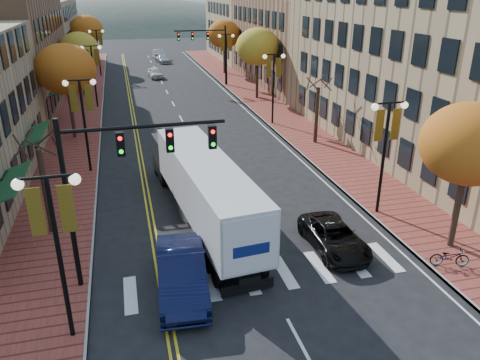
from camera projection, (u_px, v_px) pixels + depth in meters
ground at (279, 304)px, 17.85m from camera, size 200.00×200.00×0.00m
sidewalk_left at (81, 112)px, 44.85m from camera, size 4.00×85.00×0.15m
sidewalk_right at (261, 101)px, 48.96m from camera, size 4.00×85.00×0.15m
building_left_far at (30, 35)px, 66.73m from camera, size 12.00×26.00×9.50m
building_right_near at (455, 42)px, 33.52m from camera, size 15.00×28.00×15.00m
building_right_mid at (313, 41)px, 57.75m from camera, size 15.00×24.00×10.00m
building_right_far at (262, 24)px, 77.24m from camera, size 15.00×20.00×11.00m
tree_left_a at (46, 192)px, 22.09m from camera, size 0.28×0.28×4.20m
tree_left_b at (66, 69)px, 35.18m from camera, size 4.48×4.48×7.21m
tree_left_c at (79, 49)px, 49.65m from camera, size 4.16×4.16×6.69m
tree_left_d at (86, 30)px, 65.55m from camera, size 4.61×4.61×7.42m
tree_right_a at (470, 144)px, 19.76m from camera, size 4.16×4.16×6.69m
tree_right_b at (317, 115)px, 35.15m from camera, size 0.28×0.28×4.20m
tree_right_c at (258, 47)px, 48.25m from camera, size 4.48×4.48×7.21m
tree_right_d at (224, 34)px, 62.62m from camera, size 4.35×4.35×7.00m
lamp_left_a at (55, 228)px, 14.49m from camera, size 1.96×0.36×6.05m
lamp_left_b at (83, 108)px, 28.81m from camera, size 1.96×0.36×6.05m
lamp_left_c at (93, 64)px, 44.92m from camera, size 1.96×0.36×6.05m
lamp_left_d at (98, 44)px, 61.02m from camera, size 1.96×0.36×6.05m
lamp_right_a at (386, 137)px, 23.29m from camera, size 1.96×0.36×6.05m
lamp_right_b at (274, 75)px, 39.40m from camera, size 1.96×0.36×6.05m
lamp_right_c at (226, 49)px, 55.50m from camera, size 1.96×0.36×6.05m
traffic_mast_near at (118, 169)px, 17.39m from camera, size 6.10×0.35×7.00m
traffic_mast_far at (209, 44)px, 54.80m from camera, size 6.10×0.34×7.00m
semi_truck at (200, 182)px, 23.54m from camera, size 3.72×14.73×3.64m
navy_sedan at (182, 273)px, 18.27m from camera, size 2.19×5.33×1.72m
black_suv at (334, 237)px, 21.36m from camera, size 2.13×4.54×1.26m
car_far_white at (155, 73)px, 61.71m from camera, size 1.92×4.04×1.33m
car_far_silver at (163, 59)px, 74.02m from camera, size 2.15×4.40×1.23m
car_far_oncoming at (158, 54)px, 77.94m from camera, size 1.82×4.78×1.55m
bicycle at (450, 257)px, 19.89m from camera, size 1.72×1.04×0.85m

